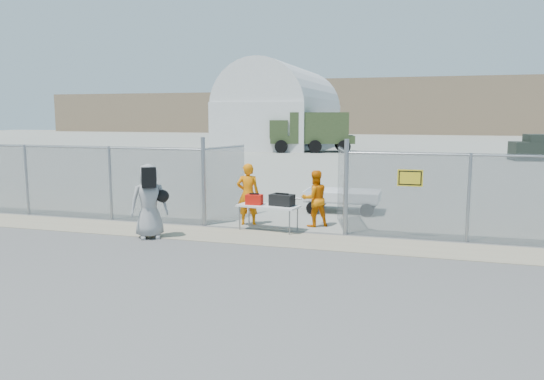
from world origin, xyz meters
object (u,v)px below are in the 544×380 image
(folding_table, at_px, (268,218))
(visitor, at_px, (149,201))
(security_worker_right, at_px, (315,199))
(utility_trailer, at_px, (342,200))
(security_worker_left, at_px, (248,194))

(folding_table, relative_size, visitor, 0.87)
(security_worker_right, bearing_deg, utility_trailer, -131.61)
(security_worker_left, height_order, visitor, visitor)
(security_worker_left, xyz_separation_m, security_worker_right, (1.86, 0.32, -0.09))
(security_worker_right, distance_m, visitor, 4.53)
(security_worker_right, distance_m, utility_trailer, 2.54)
(security_worker_left, height_order, security_worker_right, security_worker_left)
(security_worker_left, xyz_separation_m, utility_trailer, (2.26, 2.79, -0.51))
(folding_table, distance_m, visitor, 3.19)
(folding_table, bearing_deg, visitor, -139.41)
(folding_table, relative_size, security_worker_right, 1.04)
(visitor, bearing_deg, security_worker_right, 1.81)
(security_worker_left, relative_size, utility_trailer, 0.57)
(folding_table, height_order, security_worker_right, security_worker_right)
(visitor, bearing_deg, utility_trailer, 18.00)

